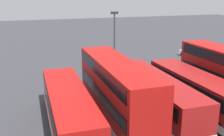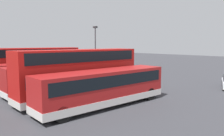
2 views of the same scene
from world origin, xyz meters
name	(u,v)px [view 2 (image 2 of 2)]	position (x,y,z in m)	size (l,w,h in m)	color
ground_plane	(121,80)	(0.00, 0.00, 0.00)	(140.00, 140.00, 0.00)	#38383D
bus_single_deck_near_end	(104,87)	(-8.78, 10.46, 1.62)	(2.74, 11.73, 2.95)	#A51919
bus_double_decker_second	(80,73)	(-5.34, 10.47, 2.45)	(2.75, 12.03, 4.55)	#B71411
bus_single_deck_third	(59,77)	(-1.62, 10.61, 1.62)	(2.75, 11.19, 2.95)	#A51919
bus_single_deck_fourth	(49,73)	(1.76, 10.02, 1.62)	(2.78, 11.67, 2.95)	#A51919
bus_double_decker_fifth	(35,64)	(5.16, 10.28, 2.45)	(2.64, 11.50, 4.55)	#B71411
bus_single_deck_sixth	(21,69)	(8.76, 10.74, 1.62)	(2.85, 11.44, 2.95)	#B71411
lamp_post_tall	(95,48)	(2.60, 2.57, 4.41)	(0.70, 0.30, 7.48)	#38383D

